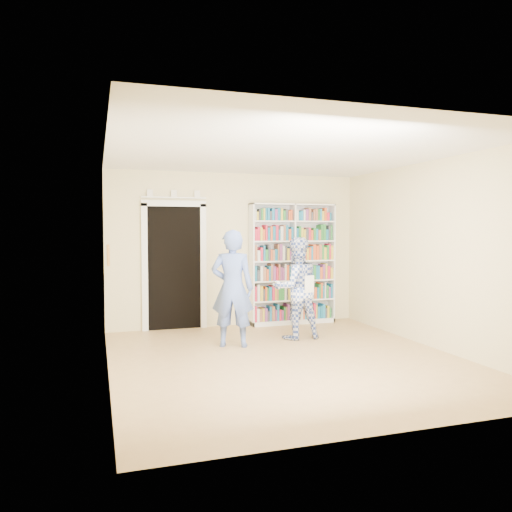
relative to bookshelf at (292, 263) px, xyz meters
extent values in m
plane|color=#AB8353|center=(-1.02, -2.34, -1.10)|extent=(5.00, 5.00, 0.00)
plane|color=white|center=(-1.02, -2.34, 1.60)|extent=(5.00, 5.00, 0.00)
plane|color=beige|center=(-1.02, 0.16, 0.25)|extent=(4.50, 0.00, 4.50)
plane|color=beige|center=(-3.27, -2.34, 0.25)|extent=(0.00, 5.00, 5.00)
plane|color=beige|center=(1.23, -2.34, 0.25)|extent=(0.00, 5.00, 5.00)
cube|color=white|center=(0.00, 0.00, -0.01)|extent=(1.58, 0.30, 2.17)
cube|color=white|center=(0.00, 0.00, -0.01)|extent=(0.02, 0.30, 2.17)
cube|color=black|center=(-2.12, 0.14, -0.05)|extent=(0.90, 0.03, 2.10)
cube|color=white|center=(-2.62, 0.12, -0.05)|extent=(0.10, 0.06, 2.20)
cube|color=white|center=(-1.62, 0.12, -0.05)|extent=(0.10, 0.06, 2.20)
cube|color=white|center=(-2.12, 0.12, 1.05)|extent=(1.10, 0.06, 0.10)
cube|color=white|center=(-2.12, 0.12, 1.15)|extent=(1.10, 0.08, 0.02)
cube|color=brown|center=(-3.25, -2.14, 0.30)|extent=(0.03, 0.25, 0.25)
imported|color=#546FBC|center=(-1.50, -1.40, -0.24)|extent=(0.73, 0.61, 1.71)
imported|color=#344D9F|center=(-0.42, -1.19, -0.30)|extent=(0.79, 0.62, 1.58)
cube|color=white|center=(-0.31, -1.46, -0.22)|extent=(0.18, 0.07, 0.26)
camera|label=1|loc=(-3.38, -8.38, 0.61)|focal=35.00mm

